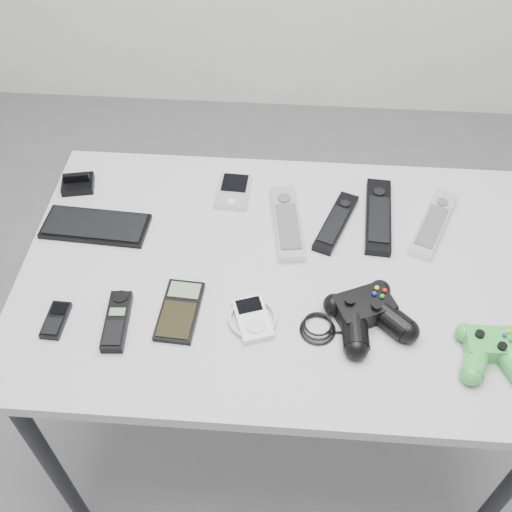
# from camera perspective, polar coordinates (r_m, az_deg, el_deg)

# --- Properties ---
(floor) EXTENTS (3.50, 3.50, 0.00)m
(floor) POSITION_cam_1_polar(r_m,az_deg,el_deg) (1.90, 4.58, -17.13)
(floor) COLOR slate
(floor) RESTS_ON ground
(desk) EXTENTS (1.12, 0.72, 0.75)m
(desk) POSITION_cam_1_polar(r_m,az_deg,el_deg) (1.33, 2.51, -3.07)
(desk) COLOR #A1A1A4
(desk) RESTS_ON floor
(pda_keyboard) EXTENTS (0.24, 0.11, 0.01)m
(pda_keyboard) POSITION_cam_1_polar(r_m,az_deg,el_deg) (1.40, -15.03, 2.80)
(pda_keyboard) COLOR black
(pda_keyboard) RESTS_ON desk
(dock_bracket) EXTENTS (0.09, 0.08, 0.04)m
(dock_bracket) POSITION_cam_1_polar(r_m,az_deg,el_deg) (1.51, -16.68, 6.88)
(dock_bracket) COLOR black
(dock_bracket) RESTS_ON desk
(pda) EXTENTS (0.08, 0.12, 0.02)m
(pda) POSITION_cam_1_polar(r_m,az_deg,el_deg) (1.44, -2.16, 6.20)
(pda) COLOR #BABAC2
(pda) RESTS_ON desk
(remote_silver_a) EXTENTS (0.09, 0.23, 0.02)m
(remote_silver_a) POSITION_cam_1_polar(r_m,az_deg,el_deg) (1.36, 2.97, 3.27)
(remote_silver_a) COLOR #BABAC2
(remote_silver_a) RESTS_ON desk
(remote_black_a) EXTENTS (0.11, 0.20, 0.02)m
(remote_black_a) POSITION_cam_1_polar(r_m,az_deg,el_deg) (1.37, 7.64, 3.23)
(remote_black_a) COLOR black
(remote_black_a) RESTS_ON desk
(remote_black_b) EXTENTS (0.07, 0.24, 0.02)m
(remote_black_b) POSITION_cam_1_polar(r_m,az_deg,el_deg) (1.40, 11.58, 3.81)
(remote_black_b) COLOR black
(remote_black_b) RESTS_ON desk
(remote_silver_b) EXTENTS (0.13, 0.22, 0.02)m
(remote_silver_b) POSITION_cam_1_polar(r_m,az_deg,el_deg) (1.42, 16.55, 3.04)
(remote_silver_b) COLOR silver
(remote_silver_b) RESTS_ON desk
(mobile_phone) EXTENTS (0.04, 0.09, 0.01)m
(mobile_phone) POSITION_cam_1_polar(r_m,az_deg,el_deg) (1.25, -18.53, -5.79)
(mobile_phone) COLOR black
(mobile_phone) RESTS_ON desk
(cordless_handset) EXTENTS (0.05, 0.14, 0.02)m
(cordless_handset) POSITION_cam_1_polar(r_m,az_deg,el_deg) (1.22, -13.12, -6.04)
(cordless_handset) COLOR black
(cordless_handset) RESTS_ON desk
(calculator) EXTENTS (0.08, 0.15, 0.01)m
(calculator) POSITION_cam_1_polar(r_m,az_deg,el_deg) (1.21, -7.28, -5.18)
(calculator) COLOR black
(calculator) RESTS_ON desk
(mp3_player) EXTENTS (0.13, 0.13, 0.02)m
(mp3_player) POSITION_cam_1_polar(r_m,az_deg,el_deg) (1.19, -0.33, -5.95)
(mp3_player) COLOR silver
(mp3_player) RESTS_ON desk
(controller_black) EXTENTS (0.31, 0.26, 0.05)m
(controller_black) POSITION_cam_1_polar(r_m,az_deg,el_deg) (1.20, 10.58, -5.35)
(controller_black) COLOR black
(controller_black) RESTS_ON desk
(controller_green) EXTENTS (0.14, 0.15, 0.05)m
(controller_green) POSITION_cam_1_polar(r_m,az_deg,el_deg) (1.22, 21.60, -8.30)
(controller_green) COLOR green
(controller_green) RESTS_ON desk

